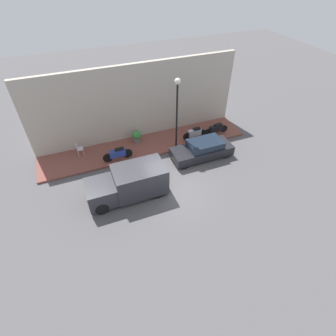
{
  "coord_description": "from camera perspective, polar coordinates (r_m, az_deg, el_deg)",
  "views": [
    {
      "loc": [
        -10.36,
        4.2,
        11.27
      ],
      "look_at": [
        1.15,
        -0.36,
        0.6
      ],
      "focal_mm": 28.0,
      "sensor_mm": 36.0,
      "label": 1
    }
  ],
  "objects": [
    {
      "name": "building_facade",
      "position": [
        19.05,
        -6.76,
        13.88
      ],
      "size": [
        0.3,
        14.86,
        5.49
      ],
      "color": "#B2A899",
      "rests_on": "ground_plane"
    },
    {
      "name": "potted_plant",
      "position": [
        19.26,
        -6.9,
        7.03
      ],
      "size": [
        0.65,
        0.65,
        0.92
      ],
      "color": "slate",
      "rests_on": "sidewalk"
    },
    {
      "name": "scooter_silver",
      "position": [
        19.61,
        5.86,
        7.58
      ],
      "size": [
        0.3,
        1.84,
        0.87
      ],
      "color": "#B7B7BF",
      "rests_on": "sidewalk"
    },
    {
      "name": "motorcycle_blue",
      "position": [
        17.77,
        -10.89,
        3.07
      ],
      "size": [
        0.3,
        2.01,
        0.88
      ],
      "color": "navy",
      "rests_on": "sidewalk"
    },
    {
      "name": "delivery_van",
      "position": [
        15.03,
        -8.69,
        -3.27
      ],
      "size": [
        1.89,
        4.5,
        1.83
      ],
      "color": "#2D2D33",
      "rests_on": "ground_plane"
    },
    {
      "name": "motorcycle_black",
      "position": [
        20.4,
        10.45,
        8.43
      ],
      "size": [
        0.3,
        1.97,
        0.82
      ],
      "color": "black",
      "rests_on": "sidewalk"
    },
    {
      "name": "cafe_chair",
      "position": [
        18.84,
        -18.84,
        4.04
      ],
      "size": [
        0.4,
        0.4,
        0.88
      ],
      "color": "silver",
      "rests_on": "sidewalk"
    },
    {
      "name": "parked_car",
      "position": [
        17.98,
        7.51,
        4.02
      ],
      "size": [
        1.64,
        4.19,
        1.25
      ],
      "color": "black",
      "rests_on": "ground_plane"
    },
    {
      "name": "ground_plane",
      "position": [
        15.87,
        0.32,
        -4.49
      ],
      "size": [
        60.0,
        60.0,
        0.0
      ],
      "primitive_type": "plane",
      "color": "#514F51"
    },
    {
      "name": "sidewalk",
      "position": [
        19.19,
        -4.87,
        4.88
      ],
      "size": [
        2.7,
        14.86,
        0.14
      ],
      "color": "brown",
      "rests_on": "ground_plane"
    },
    {
      "name": "streetlamp",
      "position": [
        17.09,
        2.0,
        14.33
      ],
      "size": [
        0.39,
        0.39,
        5.02
      ],
      "color": "black",
      "rests_on": "sidewalk"
    }
  ]
}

